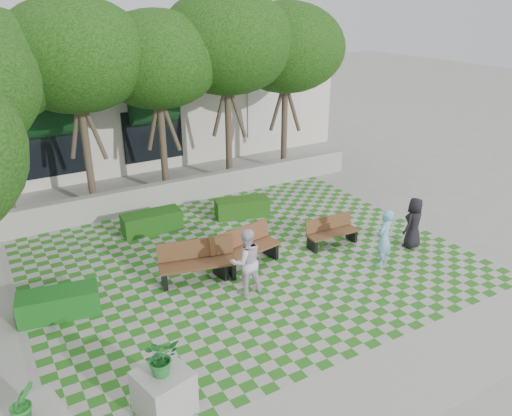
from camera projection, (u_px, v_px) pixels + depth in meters
ground at (268, 277)px, 13.57m from camera, size 90.00×90.00×0.00m
lawn at (250, 262)px, 14.37m from camera, size 12.00×12.00×0.00m
sidewalk_south at (393, 384)px, 9.84m from camera, size 16.00×2.00×0.01m
retaining_wall at (179, 191)px, 18.32m from camera, size 15.00×0.36×0.90m
bench_east at (331, 232)px, 15.23m from camera, size 1.69×0.62×0.87m
bench_mid at (245, 249)px, 14.00m from camera, size 2.14×1.02×1.08m
bench_west at (198, 262)px, 13.30m from camera, size 2.16×1.15×1.08m
hedge_midright at (242, 207)px, 17.26m from camera, size 1.95×1.16×0.64m
hedge_midleft at (152, 222)px, 16.13m from camera, size 1.91×0.82×0.66m
hedge_west at (59, 304)px, 11.85m from camera, size 1.95×1.04×0.65m
planter_front at (163, 384)px, 8.96m from camera, size 1.07×1.07×1.58m
person_blue at (384, 238)px, 13.90m from camera, size 0.73×0.62×1.70m
person_dark at (414, 223)px, 14.96m from camera, size 0.87×0.67×1.58m
person_white at (246, 261)px, 12.60m from camera, size 0.92×0.75×1.78m
tree_row at (117, 62)px, 15.40m from camera, size 17.70×13.40×7.41m
building at (132, 98)px, 24.19m from camera, size 18.00×8.92×5.15m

